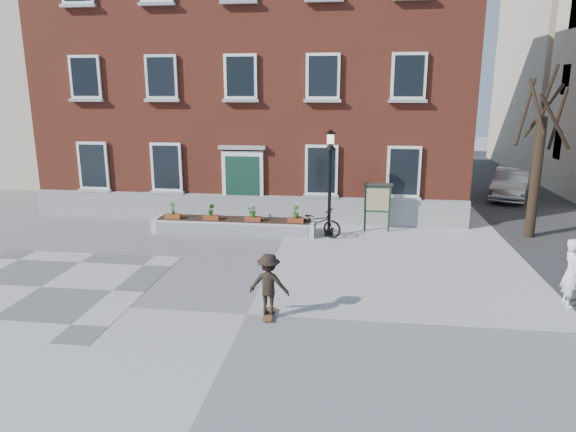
# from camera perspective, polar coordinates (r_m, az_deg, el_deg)

# --- Properties ---
(ground) EXTENTS (100.00, 100.00, 0.00)m
(ground) POSITION_cam_1_polar(r_m,az_deg,el_deg) (12.72, -4.64, -10.84)
(ground) COLOR #9F9FA2
(ground) RESTS_ON ground
(checker_patch) EXTENTS (6.00, 6.00, 0.01)m
(checker_patch) POSITION_cam_1_polar(r_m,az_deg,el_deg) (15.85, -25.75, -7.12)
(checker_patch) COLOR #5B5C5E
(checker_patch) RESTS_ON ground
(distant_building) EXTENTS (10.00, 12.00, 13.00)m
(distant_building) POSITION_cam_1_polar(r_m,az_deg,el_deg) (37.42, -26.68, 14.29)
(distant_building) COLOR #BEB399
(distant_building) RESTS_ON ground
(bicycle) EXTENTS (2.12, 1.34, 1.05)m
(bicycle) POSITION_cam_1_polar(r_m,az_deg,el_deg) (19.05, 3.10, -0.68)
(bicycle) COLOR black
(bicycle) RESTS_ON ground
(parked_car) EXTENTS (3.07, 4.76, 1.48)m
(parked_car) POSITION_cam_1_polar(r_m,az_deg,el_deg) (27.84, 23.57, 3.27)
(parked_car) COLOR #B0B3B5
(parked_car) RESTS_ON ground
(bystander) EXTENTS (0.44, 0.65, 1.75)m
(bystander) POSITION_cam_1_polar(r_m,az_deg,el_deg) (14.66, 28.96, -5.54)
(bystander) COLOR white
(bystander) RESTS_ON ground
(brick_building) EXTENTS (18.40, 10.85, 12.60)m
(brick_building) POSITION_cam_1_polar(r_m,az_deg,el_deg) (25.68, -2.77, 16.08)
(brick_building) COLOR brown
(brick_building) RESTS_ON ground
(planter_assembly) EXTENTS (6.20, 1.12, 1.15)m
(planter_assembly) POSITION_cam_1_polar(r_m,az_deg,el_deg) (19.65, -6.01, -0.95)
(planter_assembly) COLOR silver
(planter_assembly) RESTS_ON ground
(bare_tree) EXTENTS (1.83, 1.83, 6.16)m
(bare_tree) POSITION_cam_1_polar(r_m,az_deg,el_deg) (20.53, 25.99, 5.43)
(bare_tree) COLOR #2E2114
(bare_tree) RESTS_ON ground
(lamp_post) EXTENTS (0.40, 0.40, 3.93)m
(lamp_post) POSITION_cam_1_polar(r_m,az_deg,el_deg) (18.70, 4.69, 5.32)
(lamp_post) COLOR black
(lamp_post) RESTS_ON ground
(notice_board) EXTENTS (1.10, 0.16, 1.87)m
(notice_board) POSITION_cam_1_polar(r_m,az_deg,el_deg) (19.80, 9.93, 1.87)
(notice_board) COLOR #183122
(notice_board) RESTS_ON ground
(skateboarder) EXTENTS (1.01, 0.78, 1.58)m
(skateboarder) POSITION_cam_1_polar(r_m,az_deg,el_deg) (12.27, -2.13, -7.59)
(skateboarder) COLOR brown
(skateboarder) RESTS_ON ground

